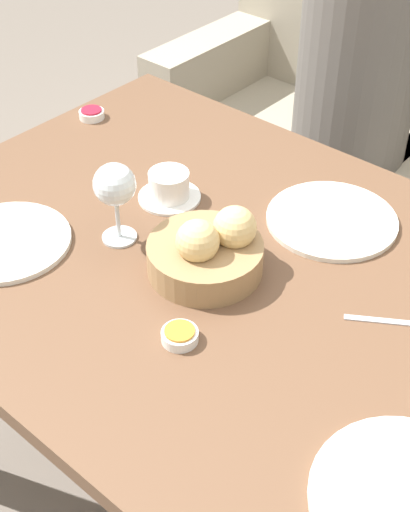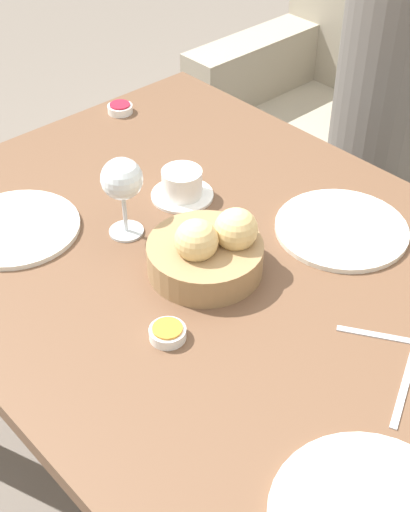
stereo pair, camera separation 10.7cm
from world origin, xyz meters
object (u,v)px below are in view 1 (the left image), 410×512
object	(u,v)px
wine_glass	(115,187)
coffee_cup	(169,187)
plate_near_left	(6,242)
plate_far_center	(332,220)
bread_basket	(208,251)
jam_bowl_berry	(92,114)
spoon_coffee	(390,321)
jam_bowl_honey	(179,335)
seated_person	(351,117)

from	to	relation	value
wine_glass	coffee_cup	bearing A→B (deg)	96.62
plate_near_left	wine_glass	bearing A→B (deg)	45.72
plate_far_center	wine_glass	xyz separation A→B (m)	(-0.27, -0.30, 0.11)
bread_basket	jam_bowl_berry	size ratio (longest dim) A/B	3.43
jam_bowl_berry	spoon_coffee	xyz separation A→B (m)	(0.86, -0.14, -0.01)
jam_bowl_honey	spoon_coffee	distance (m)	0.34
plate_near_left	jam_bowl_honey	size ratio (longest dim) A/B	4.06
plate_far_center	coffee_cup	size ratio (longest dim) A/B	2.00
coffee_cup	jam_bowl_berry	xyz separation A→B (m)	(-0.36, 0.12, -0.02)
jam_bowl_honey	spoon_coffee	size ratio (longest dim) A/B	0.45
plate_far_center	coffee_cup	world-z (taller)	coffee_cup
seated_person	wine_glass	world-z (taller)	seated_person
plate_far_center	jam_bowl_honey	size ratio (longest dim) A/B	4.23
plate_near_left	coffee_cup	distance (m)	0.33
seated_person	plate_near_left	world-z (taller)	seated_person
plate_near_left	jam_bowl_berry	xyz separation A→B (m)	(-0.23, 0.42, 0.01)
bread_basket	plate_far_center	size ratio (longest dim) A/B	0.81
jam_bowl_berry	plate_far_center	bearing A→B (deg)	2.20
jam_bowl_berry	coffee_cup	bearing A→B (deg)	-18.42
seated_person	plate_near_left	distance (m)	1.18
wine_glass	seated_person	bearing A→B (deg)	95.95
plate_far_center	coffee_cup	xyz separation A→B (m)	(-0.28, -0.14, 0.02)
plate_far_center	jam_bowl_berry	distance (m)	0.64
spoon_coffee	plate_near_left	bearing A→B (deg)	-156.00
seated_person	coffee_cup	xyz separation A→B (m)	(0.09, -0.86, 0.23)
plate_far_center	wine_glass	bearing A→B (deg)	-131.88
plate_far_center	jam_bowl_berry	world-z (taller)	jam_bowl_berry
plate_far_center	jam_bowl_berry	size ratio (longest dim) A/B	4.23
bread_basket	jam_bowl_honey	distance (m)	0.18
jam_bowl_berry	bread_basket	bearing A→B (deg)	-22.67
coffee_cup	jam_bowl_honey	size ratio (longest dim) A/B	2.12
jam_bowl_berry	jam_bowl_honey	size ratio (longest dim) A/B	1.00
jam_bowl_berry	jam_bowl_honey	distance (m)	0.74
wine_glass	jam_bowl_berry	distance (m)	0.48
jam_bowl_honey	spoon_coffee	bearing A→B (deg)	47.44
wine_glass	jam_bowl_honey	world-z (taller)	wine_glass
seated_person	plate_far_center	xyz separation A→B (m)	(0.37, -0.71, 0.21)
plate_near_left	coffee_cup	xyz separation A→B (m)	(0.13, 0.30, 0.02)
seated_person	jam_bowl_berry	xyz separation A→B (m)	(-0.27, -0.74, 0.21)
spoon_coffee	bread_basket	bearing A→B (deg)	-163.06
seated_person	jam_bowl_berry	bearing A→B (deg)	-110.10
seated_person	bread_basket	bearing A→B (deg)	-73.64
wine_glass	plate_near_left	bearing A→B (deg)	-134.28
seated_person	bread_basket	distance (m)	1.04
coffee_cup	wine_glass	bearing A→B (deg)	-83.38
seated_person	plate_near_left	xyz separation A→B (m)	(-0.04, -1.16, 0.21)
plate_near_left	jam_bowl_honey	xyz separation A→B (m)	(0.40, 0.03, 0.01)
plate_near_left	wine_glass	distance (m)	0.23
jam_bowl_honey	wine_glass	bearing A→B (deg)	155.37
jam_bowl_honey	plate_far_center	bearing A→B (deg)	88.51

